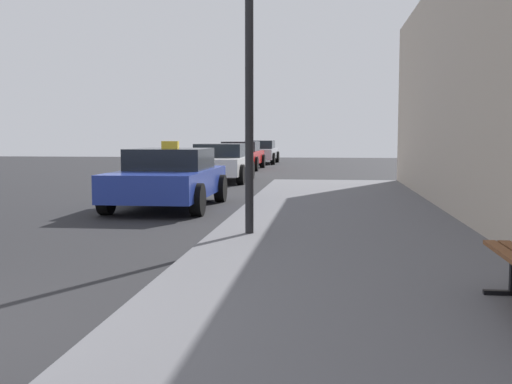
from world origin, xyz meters
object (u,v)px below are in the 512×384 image
Objects in this scene: car_silver at (260,152)px; car_red at (240,155)px; car_white at (220,162)px; street_lamp at (249,11)px; car_blue at (169,178)px.

car_red is at bearing 87.68° from car_silver.
street_lamp is at bearing 101.78° from car_white.
car_white is at bearing 92.77° from car_red.
street_lamp reaches higher than car_silver.
car_silver is at bearing -89.11° from car_blue.
car_white is at bearing -88.45° from car_blue.
car_red is at bearing 98.33° from street_lamp.
car_blue is (-2.28, 4.25, -2.64)m from street_lamp.
car_blue is at bearing 91.55° from car_white.
street_lamp is 1.06× the size of car_silver.
car_red is (-0.37, 7.56, 0.00)m from car_white.
street_lamp is 1.15× the size of car_white.
car_blue is 1.01× the size of car_white.
car_white is 0.88× the size of car_red.
street_lamp is at bearing 98.33° from car_red.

